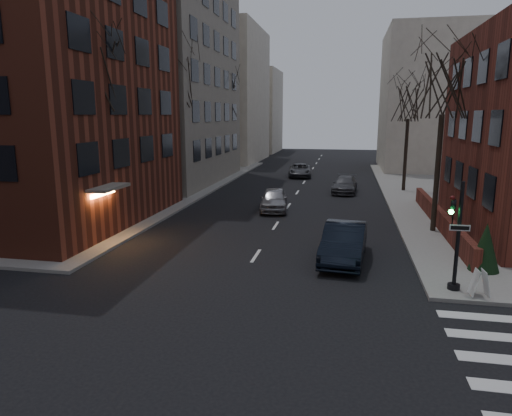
% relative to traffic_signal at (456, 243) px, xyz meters
% --- Properties ---
extents(building_left_brick, '(15.00, 15.00, 18.00)m').
position_rel_traffic_signal_xyz_m(building_left_brick, '(-23.44, 7.51, 7.09)').
color(building_left_brick, maroon).
rests_on(building_left_brick, ground).
extents(building_left_tan, '(18.00, 18.00, 28.00)m').
position_rel_traffic_signal_xyz_m(building_left_tan, '(-24.94, 25.01, 12.09)').
color(building_left_tan, gray).
rests_on(building_left_tan, ground).
extents(low_wall_right, '(0.35, 16.00, 1.00)m').
position_rel_traffic_signal_xyz_m(low_wall_right, '(1.36, 10.01, -1.26)').
color(low_wall_right, maroon).
rests_on(low_wall_right, sidewalk_far_right).
extents(building_distant_la, '(14.00, 16.00, 18.00)m').
position_rel_traffic_signal_xyz_m(building_distant_la, '(-22.94, 46.01, 7.09)').
color(building_distant_la, beige).
rests_on(building_distant_la, ground).
extents(building_distant_ra, '(14.00, 14.00, 16.00)m').
position_rel_traffic_signal_xyz_m(building_distant_ra, '(7.06, 41.01, 6.09)').
color(building_distant_ra, beige).
rests_on(building_distant_ra, ground).
extents(building_distant_lb, '(10.00, 12.00, 14.00)m').
position_rel_traffic_signal_xyz_m(building_distant_lb, '(-20.94, 63.01, 5.09)').
color(building_distant_lb, beige).
rests_on(building_distant_lb, ground).
extents(traffic_signal, '(0.76, 0.44, 4.00)m').
position_rel_traffic_signal_xyz_m(traffic_signal, '(0.00, 0.00, 0.00)').
color(traffic_signal, black).
rests_on(traffic_signal, sidewalk_far_right).
extents(tree_left_a, '(4.18, 4.18, 10.26)m').
position_rel_traffic_signal_xyz_m(tree_left_a, '(-16.74, 5.01, 6.56)').
color(tree_left_a, '#2D231C').
rests_on(tree_left_a, sidewalk_far_left).
extents(tree_left_b, '(4.40, 4.40, 10.80)m').
position_rel_traffic_signal_xyz_m(tree_left_b, '(-16.74, 17.01, 7.00)').
color(tree_left_b, '#2D231C').
rests_on(tree_left_b, sidewalk_far_left).
extents(tree_left_c, '(3.96, 3.96, 9.72)m').
position_rel_traffic_signal_xyz_m(tree_left_c, '(-16.74, 31.01, 6.12)').
color(tree_left_c, '#2D231C').
rests_on(tree_left_c, sidewalk_far_left).
extents(tree_right_a, '(3.96, 3.96, 9.72)m').
position_rel_traffic_signal_xyz_m(tree_right_a, '(0.86, 9.01, 6.12)').
color(tree_right_a, '#2D231C').
rests_on(tree_right_a, sidewalk_far_right).
extents(tree_right_b, '(3.74, 3.74, 9.18)m').
position_rel_traffic_signal_xyz_m(tree_right_b, '(0.86, 23.01, 5.68)').
color(tree_right_b, '#2D231C').
rests_on(tree_right_b, sidewalk_far_right).
extents(streetlamp_near, '(0.36, 0.36, 6.28)m').
position_rel_traffic_signal_xyz_m(streetlamp_near, '(-16.14, 13.01, 2.33)').
color(streetlamp_near, black).
rests_on(streetlamp_near, sidewalk_far_left).
extents(streetlamp_far, '(0.36, 0.36, 6.28)m').
position_rel_traffic_signal_xyz_m(streetlamp_far, '(-16.14, 33.01, 2.33)').
color(streetlamp_far, black).
rests_on(streetlamp_far, sidewalk_far_left).
extents(parked_sedan, '(2.19, 5.21, 1.67)m').
position_rel_traffic_signal_xyz_m(parked_sedan, '(-3.94, 3.10, -1.07)').
color(parked_sedan, black).
rests_on(parked_sedan, ground).
extents(car_lane_silver, '(2.27, 4.61, 1.51)m').
position_rel_traffic_signal_xyz_m(car_lane_silver, '(-8.74, 13.36, -1.15)').
color(car_lane_silver, gray).
rests_on(car_lane_silver, ground).
extents(car_lane_gray, '(2.26, 4.80, 1.35)m').
position_rel_traffic_signal_xyz_m(car_lane_gray, '(-4.03, 21.63, -1.23)').
color(car_lane_gray, '#3F3F44').
rests_on(car_lane_gray, ground).
extents(car_lane_far, '(2.70, 5.12, 1.37)m').
position_rel_traffic_signal_xyz_m(car_lane_far, '(-8.75, 31.00, -1.22)').
color(car_lane_far, '#444449').
rests_on(car_lane_far, ground).
extents(sandwich_board, '(0.46, 0.62, 0.95)m').
position_rel_traffic_signal_xyz_m(sandwich_board, '(0.81, -0.45, -1.28)').
color(sandwich_board, white).
rests_on(sandwich_board, sidewalk_far_right).
extents(evergreen_shrub, '(1.47, 1.47, 2.01)m').
position_rel_traffic_signal_xyz_m(evergreen_shrub, '(1.72, 2.44, -0.76)').
color(evergreen_shrub, black).
rests_on(evergreen_shrub, sidewalk_far_right).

